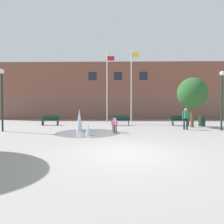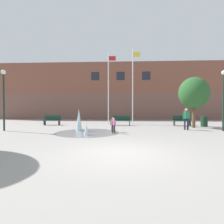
% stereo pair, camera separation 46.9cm
% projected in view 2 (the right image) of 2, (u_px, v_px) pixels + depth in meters
% --- Properties ---
extents(ground_plane, '(100.00, 100.00, 0.00)m').
position_uv_depth(ground_plane, '(119.00, 153.00, 6.24)').
color(ground_plane, gray).
extents(library_building, '(36.00, 6.05, 7.99)m').
position_uv_depth(library_building, '(121.00, 93.00, 26.97)').
color(library_building, brown).
rests_on(library_building, ground).
extents(splash_fountain, '(4.19, 4.19, 1.56)m').
position_uv_depth(splash_fountain, '(82.00, 124.00, 11.81)').
color(splash_fountain, gray).
rests_on(splash_fountain, ground).
extents(park_bench_under_left_flagpole, '(1.60, 0.44, 0.91)m').
position_uv_depth(park_bench_under_left_flagpole, '(52.00, 120.00, 16.51)').
color(park_bench_under_left_flagpole, '#28282D').
rests_on(park_bench_under_left_flagpole, ground).
extents(park_bench_center, '(1.60, 0.44, 0.91)m').
position_uv_depth(park_bench_center, '(122.00, 120.00, 16.10)').
color(park_bench_center, '#28282D').
rests_on(park_bench_center, ground).
extents(park_bench_near_trashcan, '(1.60, 0.44, 0.91)m').
position_uv_depth(park_bench_near_trashcan, '(182.00, 120.00, 15.91)').
color(park_bench_near_trashcan, '#28282D').
rests_on(park_bench_near_trashcan, ground).
extents(adult_in_red, '(0.50, 0.31, 1.59)m').
position_uv_depth(adult_in_red, '(186.00, 117.00, 12.84)').
color(adult_in_red, '#1E233D').
rests_on(adult_in_red, ground).
extents(child_with_pink_shirt, '(0.31, 0.24, 0.99)m').
position_uv_depth(child_with_pink_shirt, '(114.00, 124.00, 11.09)').
color(child_with_pink_shirt, '#28282D').
rests_on(child_with_pink_shirt, ground).
extents(child_running, '(0.31, 0.24, 0.99)m').
position_uv_depth(child_running, '(113.00, 123.00, 11.83)').
color(child_running, '#89755B').
rests_on(child_running, ground).
extents(flagpole_left, '(0.80, 0.10, 7.29)m').
position_uv_depth(flagpole_left, '(109.00, 86.00, 17.79)').
color(flagpole_left, silver).
rests_on(flagpole_left, ground).
extents(flagpole_right, '(0.80, 0.10, 7.64)m').
position_uv_depth(flagpole_right, '(133.00, 84.00, 17.66)').
color(flagpole_right, silver).
rests_on(flagpole_right, ground).
extents(lamp_post_left_lane, '(0.32, 0.32, 4.30)m').
position_uv_depth(lamp_post_left_lane, '(4.00, 92.00, 12.30)').
color(lamp_post_left_lane, '#192D23').
rests_on(lamp_post_left_lane, ground).
extents(lamp_post_right_lane, '(0.32, 0.32, 4.24)m').
position_uv_depth(lamp_post_right_lane, '(224.00, 92.00, 12.16)').
color(lamp_post_right_lane, '#192D23').
rests_on(lamp_post_right_lane, ground).
extents(trash_can, '(0.56, 0.56, 0.90)m').
position_uv_depth(trash_can, '(204.00, 121.00, 15.11)').
color(trash_can, '#193323').
rests_on(trash_can, ground).
extents(street_tree_near_building, '(2.41, 2.41, 4.14)m').
position_uv_depth(street_tree_near_building, '(194.00, 93.00, 14.29)').
color(street_tree_near_building, brown).
rests_on(street_tree_near_building, ground).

